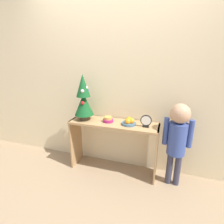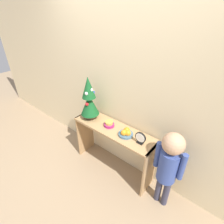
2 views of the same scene
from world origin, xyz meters
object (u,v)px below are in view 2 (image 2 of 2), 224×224
singing_bowl (109,124)px  child_figure (169,162)px  desk_clock (140,138)px  mini_tree (89,99)px  fruit_bowl (126,133)px

singing_bowl → child_figure: 0.90m
desk_clock → child_figure: bearing=-2.5°
mini_tree → singing_bowl: (0.35, 0.01, -0.27)m
mini_tree → fruit_bowl: mini_tree is taller
fruit_bowl → child_figure: 0.60m
mini_tree → child_figure: mini_tree is taller
singing_bowl → child_figure: size_ratio=0.13×
mini_tree → child_figure: bearing=-1.5°
mini_tree → desk_clock: (0.85, -0.02, -0.22)m
mini_tree → singing_bowl: bearing=2.4°
mini_tree → singing_bowl: mini_tree is taller
fruit_bowl → singing_bowl: fruit_bowl is taller
desk_clock → child_figure: (0.38, -0.02, -0.12)m
child_figure → fruit_bowl: bearing=177.0°
mini_tree → fruit_bowl: bearing=-0.2°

